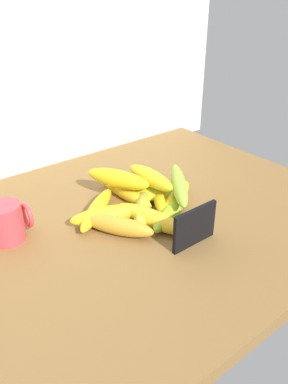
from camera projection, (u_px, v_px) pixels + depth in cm
name	position (u px, v px, depth cm)	size (l,w,h in cm)	color
counter_top	(119.00, 230.00, 85.72)	(110.00, 76.00, 3.00)	olive
back_wall	(25.00, 50.00, 96.28)	(130.00, 2.00, 70.00)	silver
chalkboard_sign	(194.00, 228.00, 76.87)	(11.00, 1.80, 8.40)	black
coffee_mug	(7.00, 222.00, 78.33)	(8.76, 7.26, 8.16)	#E4414B
banana_0	(144.00, 192.00, 93.61)	(18.42, 3.96, 3.96)	gold
banana_1	(148.00, 183.00, 98.00)	(17.42, 3.91, 3.91)	gold
banana_2	(118.00, 226.00, 80.89)	(16.01, 4.03, 4.03)	gold
banana_3	(142.00, 208.00, 87.74)	(20.89, 3.36, 3.36)	gold
banana_4	(108.00, 215.00, 84.56)	(16.93, 4.06, 4.06)	yellow
banana_5	(176.00, 199.00, 91.17)	(17.92, 3.76, 3.76)	yellow
banana_6	(170.00, 213.00, 85.57)	(16.10, 3.61, 3.61)	#A0C426
banana_7	(97.00, 209.00, 87.34)	(18.78, 3.45, 3.45)	yellow
banana_8	(126.00, 192.00, 94.28)	(18.52, 3.34, 3.34)	yellow
banana_9	(152.00, 218.00, 83.29)	(18.73, 4.04, 4.04)	yellow
banana_10	(161.00, 200.00, 90.93)	(16.67, 3.33, 3.33)	yellow
banana_11	(118.00, 179.00, 92.26)	(16.62, 4.36, 4.36)	yellow
banana_12	(179.00, 184.00, 89.79)	(20.93, 3.45, 3.45)	#9DBC39
banana_13	(150.00, 178.00, 91.77)	(15.19, 4.05, 4.05)	yellow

